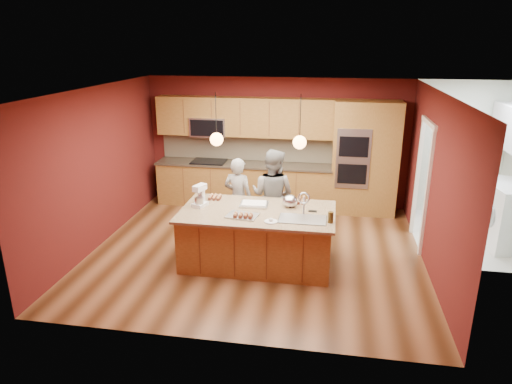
% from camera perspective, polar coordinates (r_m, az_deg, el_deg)
% --- Properties ---
extents(floor, '(5.50, 5.50, 0.00)m').
position_cam_1_polar(floor, '(7.86, 0.05, -7.34)').
color(floor, '#442511').
rests_on(floor, ground).
extents(ceiling, '(5.50, 5.50, 0.00)m').
position_cam_1_polar(ceiling, '(7.10, 0.06, 12.64)').
color(ceiling, white).
rests_on(ceiling, ground).
extents(wall_back, '(5.50, 0.00, 5.50)m').
position_cam_1_polar(wall_back, '(9.77, 2.51, 6.24)').
color(wall_back, '#531513').
rests_on(wall_back, ground).
extents(wall_front, '(5.50, 0.00, 5.50)m').
position_cam_1_polar(wall_front, '(5.07, -4.69, -5.79)').
color(wall_front, '#531513').
rests_on(wall_front, ground).
extents(wall_left, '(0.00, 5.00, 5.00)m').
position_cam_1_polar(wall_left, '(8.27, -19.12, 2.93)').
color(wall_left, '#531513').
rests_on(wall_left, ground).
extents(wall_right, '(0.00, 5.00, 5.00)m').
position_cam_1_polar(wall_right, '(7.44, 21.42, 0.98)').
color(wall_right, '#531513').
rests_on(wall_right, ground).
extents(cabinet_run, '(3.74, 0.64, 2.30)m').
position_cam_1_polar(cabinet_run, '(9.71, -1.70, 3.96)').
color(cabinet_run, brown).
rests_on(cabinet_run, floor).
extents(oven_column, '(1.30, 0.62, 2.30)m').
position_cam_1_polar(oven_column, '(9.47, 13.43, 4.11)').
color(oven_column, brown).
rests_on(oven_column, floor).
extents(doorway_trim, '(0.08, 1.11, 2.20)m').
position_cam_1_polar(doorway_trim, '(8.27, 20.02, 0.67)').
color(doorway_trim, white).
rests_on(doorway_trim, wall_right).
extents(pendant_left, '(0.20, 0.20, 0.80)m').
position_cam_1_polar(pendant_left, '(6.94, -4.95, 6.61)').
color(pendant_left, black).
rests_on(pendant_left, ceiling).
extents(pendant_right, '(0.20, 0.20, 0.80)m').
position_cam_1_polar(pendant_right, '(6.74, 5.47, 6.23)').
color(pendant_right, black).
rests_on(pendant_right, ceiling).
extents(island, '(2.41, 1.35, 1.27)m').
position_cam_1_polar(island, '(7.29, 0.29, -5.56)').
color(island, brown).
rests_on(island, floor).
extents(person_left, '(0.61, 0.47, 1.48)m').
position_cam_1_polar(person_left, '(8.12, -2.23, -0.80)').
color(person_left, black).
rests_on(person_left, floor).
extents(person_right, '(0.96, 0.84, 1.66)m').
position_cam_1_polar(person_right, '(8.00, 2.08, -0.44)').
color(person_right, slate).
rests_on(person_right, floor).
extents(stand_mixer, '(0.26, 0.30, 0.35)m').
position_cam_1_polar(stand_mixer, '(7.35, -7.03, -0.61)').
color(stand_mixer, white).
rests_on(stand_mixer, island).
extents(sheet_cake, '(0.46, 0.35, 0.05)m').
position_cam_1_polar(sheet_cake, '(7.35, -0.24, -1.53)').
color(sheet_cake, silver).
rests_on(sheet_cake, island).
extents(cooling_rack, '(0.51, 0.40, 0.02)m').
position_cam_1_polar(cooling_rack, '(6.92, -1.73, -2.96)').
color(cooling_rack, '#A7AAAD').
rests_on(cooling_rack, island).
extents(mixing_bowl, '(0.24, 0.24, 0.21)m').
position_cam_1_polar(mixing_bowl, '(7.28, 4.27, -1.13)').
color(mixing_bowl, silver).
rests_on(mixing_bowl, island).
extents(plate, '(0.20, 0.20, 0.01)m').
position_cam_1_polar(plate, '(6.71, 1.88, -3.70)').
color(plate, silver).
rests_on(plate, island).
extents(tumbler, '(0.08, 0.08, 0.16)m').
position_cam_1_polar(tumbler, '(6.74, 9.31, -3.14)').
color(tumbler, '#36250C').
rests_on(tumbler, island).
extents(phone, '(0.13, 0.07, 0.01)m').
position_cam_1_polar(phone, '(7.16, 7.09, -2.38)').
color(phone, black).
rests_on(phone, island).
extents(cupcakes_left, '(0.22, 0.22, 0.07)m').
position_cam_1_polar(cupcakes_left, '(7.68, -5.16, -0.62)').
color(cupcakes_left, '#BA7D4C').
rests_on(cupcakes_left, island).
extents(cupcakes_rack, '(0.30, 0.15, 0.07)m').
position_cam_1_polar(cupcakes_rack, '(6.82, -1.63, -2.92)').
color(cupcakes_rack, '#BA7D4C').
rests_on(cupcakes_rack, island).
extents(cupcakes_right, '(0.15, 0.31, 0.07)m').
position_cam_1_polar(cupcakes_right, '(7.54, 5.69, -0.99)').
color(cupcakes_right, '#BA7D4C').
rests_on(cupcakes_right, island).
extents(washer, '(0.78, 0.80, 1.10)m').
position_cam_1_polar(washer, '(8.85, 29.19, -2.92)').
color(washer, white).
rests_on(washer, floor).
extents(dryer, '(0.82, 0.83, 1.02)m').
position_cam_1_polar(dryer, '(9.51, 27.57, -1.52)').
color(dryer, white).
rests_on(dryer, floor).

